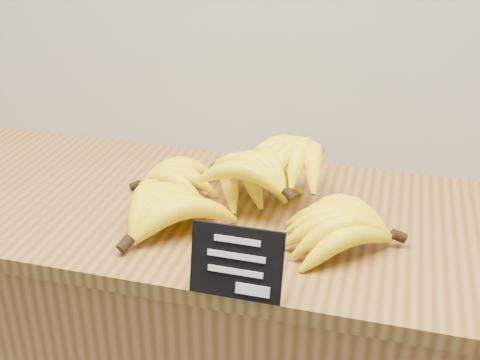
% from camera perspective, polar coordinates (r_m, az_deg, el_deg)
% --- Properties ---
extents(counter_top, '(1.55, 0.54, 0.03)m').
position_cam_1_polar(counter_top, '(1.18, 0.64, -3.51)').
color(counter_top, olive).
rests_on(counter_top, counter).
extents(chalkboard_sign, '(0.14, 0.03, 0.11)m').
position_cam_1_polar(chalkboard_sign, '(0.92, -0.36, -7.86)').
color(chalkboard_sign, black).
rests_on(chalkboard_sign, counter_top).
extents(banana_pile, '(0.56, 0.40, 0.12)m').
position_cam_1_polar(banana_pile, '(1.14, 0.73, -0.78)').
color(banana_pile, '#FFEB0A').
rests_on(banana_pile, counter_top).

